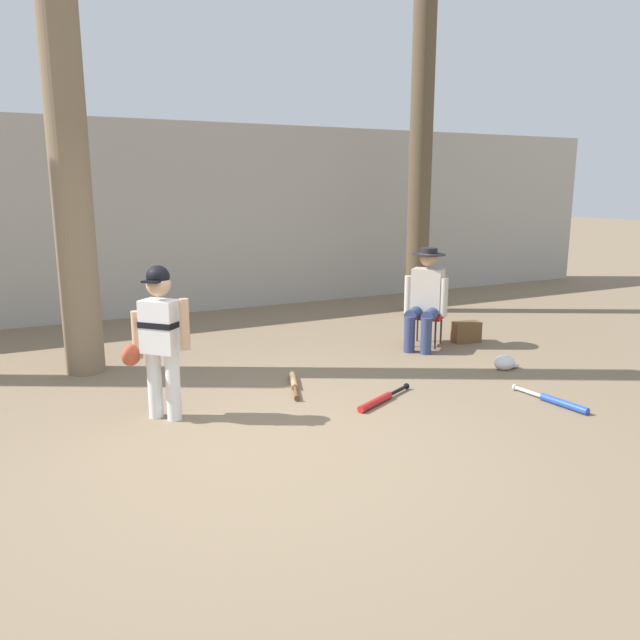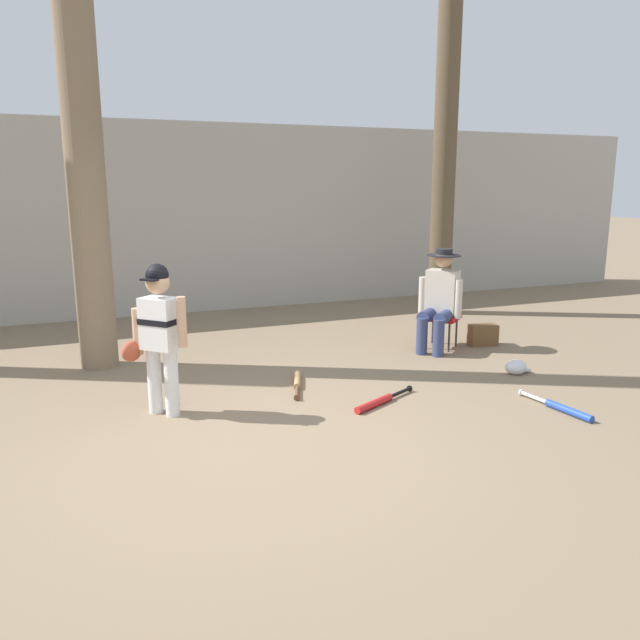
{
  "view_description": "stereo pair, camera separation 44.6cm",
  "coord_description": "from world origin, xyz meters",
  "px_view_note": "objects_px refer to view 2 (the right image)",
  "views": [
    {
      "loc": [
        -1.57,
        -4.04,
        1.94
      ],
      "look_at": [
        0.9,
        0.87,
        0.75
      ],
      "focal_mm": 35.2,
      "sensor_mm": 36.0,
      "label": 1
    },
    {
      "loc": [
        -1.17,
        -4.23,
        1.94
      ],
      "look_at": [
        0.9,
        0.87,
        0.75
      ],
      "focal_mm": 35.2,
      "sensor_mm": 36.0,
      "label": 2
    }
  ],
  "objects_px": {
    "tree_near_player": "(82,127)",
    "folding_stool": "(441,318)",
    "bat_wood_tan": "(297,382)",
    "bat_red_barrel": "(378,402)",
    "seated_spectator": "(440,297)",
    "bat_blue_youth": "(563,409)",
    "batting_helmet_white": "(516,367)",
    "tree_behind_spectator": "(446,127)",
    "handbag_beside_stool": "(483,335)",
    "young_ballplayer": "(158,330)"
  },
  "relations": [
    {
      "from": "tree_near_player",
      "to": "seated_spectator",
      "type": "distance_m",
      "value": 4.31
    },
    {
      "from": "handbag_beside_stool",
      "to": "batting_helmet_white",
      "type": "relative_size",
      "value": 1.23
    },
    {
      "from": "young_ballplayer",
      "to": "seated_spectator",
      "type": "xyz_separation_m",
      "value": [
        3.39,
        0.97,
        -0.1
      ]
    },
    {
      "from": "young_ballplayer",
      "to": "batting_helmet_white",
      "type": "height_order",
      "value": "young_ballplayer"
    },
    {
      "from": "tree_near_player",
      "to": "bat_wood_tan",
      "type": "distance_m",
      "value": 3.36
    },
    {
      "from": "tree_behind_spectator",
      "to": "bat_wood_tan",
      "type": "height_order",
      "value": "tree_behind_spectator"
    },
    {
      "from": "folding_stool",
      "to": "young_ballplayer",
      "type": "bearing_deg",
      "value": -163.46
    },
    {
      "from": "bat_blue_youth",
      "to": "bat_wood_tan",
      "type": "bearing_deg",
      "value": 139.86
    },
    {
      "from": "seated_spectator",
      "to": "bat_red_barrel",
      "type": "relative_size",
      "value": 1.58
    },
    {
      "from": "bat_wood_tan",
      "to": "tree_behind_spectator",
      "type": "bearing_deg",
      "value": 38.17
    },
    {
      "from": "tree_near_player",
      "to": "bat_blue_youth",
      "type": "height_order",
      "value": "tree_near_player"
    },
    {
      "from": "tree_behind_spectator",
      "to": "bat_wood_tan",
      "type": "relative_size",
      "value": 8.12
    },
    {
      "from": "seated_spectator",
      "to": "batting_helmet_white",
      "type": "xyz_separation_m",
      "value": [
        0.22,
        -1.16,
        -0.57
      ]
    },
    {
      "from": "tree_behind_spectator",
      "to": "young_ballplayer",
      "type": "xyz_separation_m",
      "value": [
        -4.62,
        -2.89,
        -2.02
      ]
    },
    {
      "from": "seated_spectator",
      "to": "bat_red_barrel",
      "type": "bearing_deg",
      "value": -136.57
    },
    {
      "from": "young_ballplayer",
      "to": "bat_red_barrel",
      "type": "bearing_deg",
      "value": -15.69
    },
    {
      "from": "bat_blue_youth",
      "to": "batting_helmet_white",
      "type": "xyz_separation_m",
      "value": [
        0.37,
        1.08,
        0.04
      ]
    },
    {
      "from": "bat_wood_tan",
      "to": "bat_blue_youth",
      "type": "distance_m",
      "value": 2.46
    },
    {
      "from": "seated_spectator",
      "to": "bat_wood_tan",
      "type": "relative_size",
      "value": 1.6
    },
    {
      "from": "folding_stool",
      "to": "bat_red_barrel",
      "type": "relative_size",
      "value": 0.74
    },
    {
      "from": "bat_red_barrel",
      "to": "batting_helmet_white",
      "type": "height_order",
      "value": "batting_helmet_white"
    },
    {
      "from": "handbag_beside_stool",
      "to": "bat_blue_youth",
      "type": "height_order",
      "value": "handbag_beside_stool"
    },
    {
      "from": "bat_red_barrel",
      "to": "handbag_beside_stool",
      "type": "bearing_deg",
      "value": 33.43
    },
    {
      "from": "tree_near_player",
      "to": "folding_stool",
      "type": "height_order",
      "value": "tree_near_player"
    },
    {
      "from": "folding_stool",
      "to": "seated_spectator",
      "type": "distance_m",
      "value": 0.29
    },
    {
      "from": "bat_red_barrel",
      "to": "young_ballplayer",
      "type": "bearing_deg",
      "value": 164.31
    },
    {
      "from": "young_ballplayer",
      "to": "bat_wood_tan",
      "type": "relative_size",
      "value": 1.74
    },
    {
      "from": "folding_stool",
      "to": "batting_helmet_white",
      "type": "bearing_deg",
      "value": -83.22
    },
    {
      "from": "tree_near_player",
      "to": "bat_wood_tan",
      "type": "height_order",
      "value": "tree_near_player"
    },
    {
      "from": "young_ballplayer",
      "to": "folding_stool",
      "type": "relative_size",
      "value": 2.32
    },
    {
      "from": "handbag_beside_stool",
      "to": "bat_blue_youth",
      "type": "relative_size",
      "value": 0.42
    },
    {
      "from": "tree_near_player",
      "to": "young_ballplayer",
      "type": "relative_size",
      "value": 4.33
    },
    {
      "from": "folding_stool",
      "to": "bat_wood_tan",
      "type": "relative_size",
      "value": 0.75
    },
    {
      "from": "tree_near_player",
      "to": "tree_behind_spectator",
      "type": "height_order",
      "value": "tree_behind_spectator"
    },
    {
      "from": "tree_behind_spectator",
      "to": "batting_helmet_white",
      "type": "height_order",
      "value": "tree_behind_spectator"
    },
    {
      "from": "tree_near_player",
      "to": "bat_blue_youth",
      "type": "distance_m",
      "value": 5.35
    },
    {
      "from": "tree_near_player",
      "to": "folding_stool",
      "type": "bearing_deg",
      "value": -10.53
    },
    {
      "from": "tree_behind_spectator",
      "to": "batting_helmet_white",
      "type": "bearing_deg",
      "value": -108.24
    },
    {
      "from": "tree_near_player",
      "to": "handbag_beside_stool",
      "type": "bearing_deg",
      "value": -10.52
    },
    {
      "from": "folding_stool",
      "to": "bat_blue_youth",
      "type": "height_order",
      "value": "folding_stool"
    },
    {
      "from": "tree_behind_spectator",
      "to": "bat_wood_tan",
      "type": "distance_m",
      "value": 4.98
    },
    {
      "from": "folding_stool",
      "to": "handbag_beside_stool",
      "type": "bearing_deg",
      "value": -10.45
    },
    {
      "from": "tree_near_player",
      "to": "tree_behind_spectator",
      "type": "distance_m",
      "value": 5.17
    },
    {
      "from": "tree_behind_spectator",
      "to": "bat_blue_youth",
      "type": "relative_size",
      "value": 7.6
    },
    {
      "from": "tree_behind_spectator",
      "to": "bat_red_barrel",
      "type": "bearing_deg",
      "value": -129.45
    },
    {
      "from": "tree_behind_spectator",
      "to": "batting_helmet_white",
      "type": "distance_m",
      "value": 4.21
    },
    {
      "from": "young_ballplayer",
      "to": "tree_behind_spectator",
      "type": "bearing_deg",
      "value": 31.96
    },
    {
      "from": "bat_red_barrel",
      "to": "folding_stool",
      "type": "bearing_deg",
      "value": 43.26
    },
    {
      "from": "bat_wood_tan",
      "to": "bat_red_barrel",
      "type": "distance_m",
      "value": 0.95
    },
    {
      "from": "handbag_beside_stool",
      "to": "folding_stool",
      "type": "bearing_deg",
      "value": 169.55
    }
  ]
}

